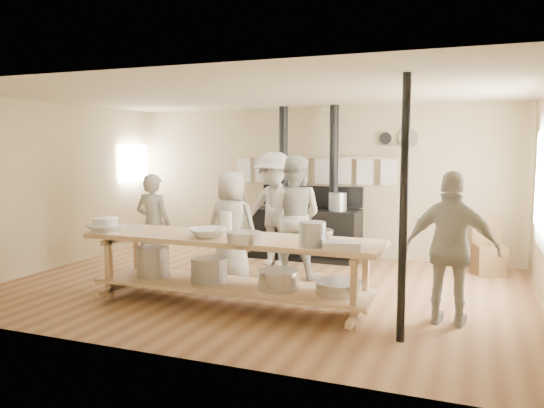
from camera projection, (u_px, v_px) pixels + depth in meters
The scene contains 23 objects.
ground at pixel (260, 288), 7.21m from camera, with size 7.00×7.00×0.00m, color brown.
room_shell at pixel (260, 168), 7.04m from camera, with size 7.00×7.00×7.00m.
left_opening at pixel (133, 163), 10.13m from camera, with size 0.00×0.90×0.90m.
stove at pixel (307, 228), 9.12m from camera, with size 1.90×0.75×2.60m.
towel_rail at pixel (312, 167), 9.27m from camera, with size 3.00×0.04×0.47m.
back_wall_shelf at pixel (398, 141), 8.73m from camera, with size 0.63×0.14×0.32m.
prep_table at pixel (231, 264), 6.32m from camera, with size 3.60×0.90×0.85m.
support_post at pixel (404, 210), 5.08m from camera, with size 0.08×0.08×2.60m, color black.
cook_far_left at pixel (153, 225), 7.81m from camera, with size 0.55×0.36×1.52m, color #A29D8F.
cook_left at pixel (293, 216), 7.74m from camera, with size 0.87×0.68×1.79m, color #A29D8F.
cook_center at pixel (232, 226), 7.57m from camera, with size 0.76×0.50×1.57m, color #A29D8F.
cook_right at pixel (452, 249), 5.63m from camera, with size 0.97×0.40×1.66m, color #A29D8F.
cook_by_window at pixel (274, 209), 8.48m from camera, with size 1.18×0.68×1.83m, color #A29D8F.
chair at pixel (489, 257), 7.96m from camera, with size 0.52×0.52×0.89m.
bowl_white_a at pixel (106, 229), 6.53m from camera, with size 0.43×0.43×0.11m, color white.
bowl_steel_a at pixel (106, 229), 6.53m from camera, with size 0.31×0.31×0.10m, color silver.
bowl_white_b at pixel (208, 233), 6.21m from camera, with size 0.44×0.44×0.11m, color white.
bowl_steel_b at pixel (318, 234), 6.08m from camera, with size 0.35×0.35×0.11m, color silver.
roasting_pan at pixel (342, 246), 5.46m from camera, with size 0.38×0.26×0.09m, color #B2B2B7.
mixing_bowl_large at pixel (244, 237), 5.86m from camera, with size 0.38×0.38×0.12m, color silver.
bucket_galv at pixel (312, 234), 5.64m from camera, with size 0.29×0.29×0.26m, color gray.
deep_bowl_enamel at pixel (106, 225), 6.52m from camera, with size 0.30×0.30×0.19m, color white.
pitcher at pixel (226, 222), 6.66m from camera, with size 0.16×0.16×0.24m, color white.
Camera 1 is at (2.69, -6.51, 1.90)m, focal length 35.00 mm.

